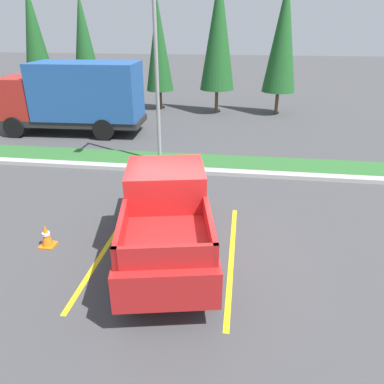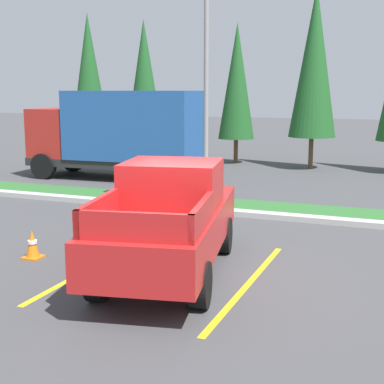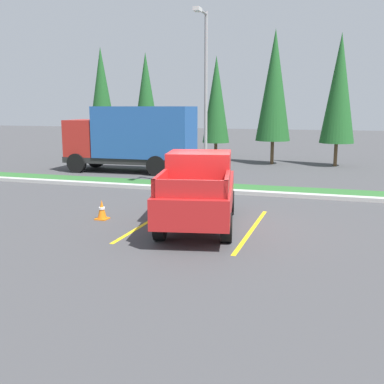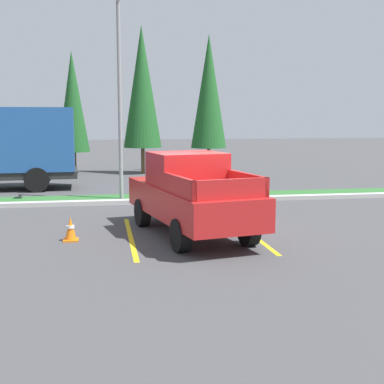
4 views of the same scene
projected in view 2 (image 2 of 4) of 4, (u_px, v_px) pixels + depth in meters
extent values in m
plane|color=#424244|center=(185.00, 271.00, 10.62)|extent=(120.00, 120.00, 0.00)
cube|color=yellow|center=(98.00, 264.00, 11.06)|extent=(0.12, 4.80, 0.01)
cube|color=yellow|center=(248.00, 284.00, 9.93)|extent=(0.12, 4.80, 0.01)
cube|color=#B2B2AD|center=(255.00, 214.00, 15.17)|extent=(56.00, 0.40, 0.15)
cube|color=#2D662D|center=(265.00, 208.00, 16.18)|extent=(56.00, 1.80, 0.06)
cylinder|color=black|center=(147.00, 232.00, 12.08)|extent=(0.43, 0.80, 0.76)
cylinder|color=black|center=(224.00, 235.00, 11.78)|extent=(0.43, 0.80, 0.76)
cylinder|color=black|center=(98.00, 279.00, 9.08)|extent=(0.43, 0.80, 0.76)
cylinder|color=black|center=(200.00, 285.00, 8.78)|extent=(0.43, 0.80, 0.76)
cube|color=red|center=(169.00, 228.00, 10.34)|extent=(2.90, 5.48, 0.76)
cube|color=red|center=(172.00, 183.00, 10.48)|extent=(2.04, 1.92, 0.84)
cube|color=#2D3842|center=(181.00, 174.00, 11.27)|extent=(1.60, 0.38, 0.63)
cube|color=red|center=(98.00, 212.00, 8.97)|extent=(0.48, 1.88, 0.44)
cube|color=red|center=(202.00, 216.00, 8.68)|extent=(0.48, 1.88, 0.44)
cube|color=red|center=(133.00, 227.00, 7.96)|extent=(1.78, 0.46, 0.44)
cube|color=silver|center=(193.00, 212.00, 12.85)|extent=(1.80, 0.52, 0.28)
cylinder|color=black|center=(43.00, 166.00, 21.63)|extent=(1.01, 0.34, 1.00)
cylinder|color=black|center=(73.00, 160.00, 23.67)|extent=(1.01, 0.34, 1.00)
cylinder|color=black|center=(147.00, 172.00, 20.19)|extent=(1.01, 0.34, 1.00)
cylinder|color=black|center=(169.00, 164.00, 22.24)|extent=(1.01, 0.34, 1.00)
cube|color=#262626|center=(116.00, 162.00, 21.78)|extent=(6.89, 2.58, 0.30)
cube|color=#AD231E|center=(59.00, 132.00, 22.41)|extent=(1.69, 2.36, 1.90)
cube|color=#2D3842|center=(41.00, 125.00, 22.63)|extent=(0.15, 2.10, 0.90)
cube|color=#235199|center=(134.00, 125.00, 21.25)|extent=(5.10, 2.61, 2.60)
cylinder|color=gray|center=(206.00, 86.00, 16.02)|extent=(0.14, 0.14, 7.08)
cylinder|color=brown|center=(91.00, 144.00, 28.85)|extent=(0.20, 0.20, 1.30)
cone|color=#1E5623|center=(89.00, 73.00, 28.20)|extent=(1.88, 1.88, 5.94)
cylinder|color=brown|center=(145.00, 149.00, 27.06)|extent=(0.20, 0.20, 1.21)
cone|color=#1E5623|center=(144.00, 79.00, 26.45)|extent=(1.75, 1.75, 5.51)
cylinder|color=brown|center=(236.00, 151.00, 26.34)|extent=(0.20, 0.20, 1.17)
cone|color=#1E5623|center=(237.00, 81.00, 25.76)|extent=(1.69, 1.69, 5.32)
cylinder|color=brown|center=(311.00, 153.00, 24.44)|extent=(0.20, 0.20, 1.41)
cone|color=#1E5623|center=(314.00, 62.00, 23.73)|extent=(2.03, 2.03, 6.40)
cube|color=orange|center=(33.00, 257.00, 11.45)|extent=(0.36, 0.36, 0.04)
cone|color=orange|center=(32.00, 243.00, 11.39)|extent=(0.28, 0.28, 0.56)
cylinder|color=white|center=(32.00, 242.00, 11.39)|extent=(0.19, 0.19, 0.07)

